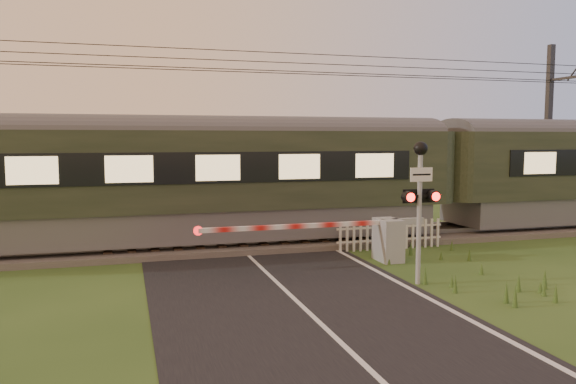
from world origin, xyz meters
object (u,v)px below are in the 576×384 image
object	(u,v)px
catenary_mast	(549,130)
picket_fence	(390,235)
train	(438,174)
boom_gate	(380,238)
crossing_signal	(420,187)

from	to	relation	value
catenary_mast	picket_fence	bearing A→B (deg)	-156.11
picket_fence	catenary_mast	size ratio (longest dim) A/B	0.48
picket_fence	catenary_mast	distance (m)	10.71
picket_fence	catenary_mast	world-z (taller)	catenary_mast
train	boom_gate	size ratio (longest dim) A/B	6.29
train	boom_gate	xyz separation A→B (m)	(-3.78, -3.32, -1.52)
crossing_signal	boom_gate	bearing A→B (deg)	85.42
catenary_mast	train	bearing A→B (deg)	-161.24
boom_gate	catenary_mast	size ratio (longest dim) A/B	0.89
train	crossing_signal	distance (m)	7.03
boom_gate	catenary_mast	bearing A→B (deg)	28.20
crossing_signal	train	bearing A→B (deg)	55.53
train	crossing_signal	xyz separation A→B (m)	(-3.98, -5.79, 0.12)
boom_gate	catenary_mast	xyz separation A→B (m)	(10.35, 5.55, 3.12)
boom_gate	crossing_signal	size ratio (longest dim) A/B	1.93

